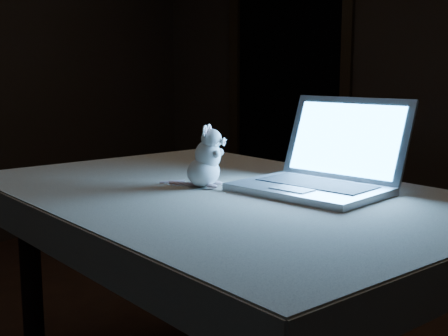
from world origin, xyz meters
The scene contains 6 objects.
back_wall centered at (0.00, 2.50, 1.30)m, with size 4.50×0.04×2.60m, color black.
doorway centered at (-1.10, 2.50, 1.06)m, with size 1.06×0.36×2.13m, color black, non-canonical shape.
table centered at (0.13, -0.31, 0.39)m, with size 1.44×0.93×0.77m, color black, non-canonical shape.
tablecloth centered at (0.09, -0.29, 0.73)m, with size 1.55×1.04×0.11m, color beige, non-canonical shape.
laptop centered at (0.37, -0.20, 0.92)m, with size 0.42×0.37×0.28m, color #A3A2A7, non-canonical shape.
plush_mouse centered at (0.06, -0.30, 0.88)m, with size 0.14×0.14×0.19m, color silver, non-canonical shape.
Camera 1 is at (1.10, -1.77, 1.14)m, focal length 48.00 mm.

